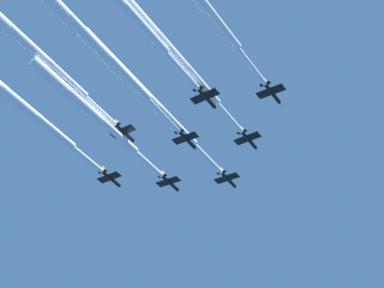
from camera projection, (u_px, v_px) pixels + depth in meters
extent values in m
cylinder|color=black|center=(228.00, 179.00, 200.33)|extent=(8.89, 4.15, 1.22)
cone|color=#EAB70C|center=(236.00, 187.00, 203.32)|extent=(1.61, 1.53, 1.16)
cylinder|color=black|center=(220.00, 171.00, 197.52)|extent=(0.87, 1.07, 0.92)
ellipsoid|color=black|center=(231.00, 181.00, 201.81)|extent=(2.07, 1.42, 0.77)
cube|color=black|center=(227.00, 178.00, 199.98)|extent=(5.33, 8.78, 1.15)
cube|color=#EAB70C|center=(217.00, 181.00, 201.89)|extent=(2.40, 1.43, 0.18)
cube|color=#EAB70C|center=(237.00, 175.00, 198.16)|extent=(2.40, 1.43, 0.18)
cube|color=black|center=(221.00, 173.00, 198.10)|extent=(2.10, 3.37, 0.48)
cube|color=#EAB70C|center=(222.00, 170.00, 198.71)|extent=(1.44, 0.79, 1.90)
cylinder|color=white|center=(206.00, 156.00, 192.68)|extent=(17.62, 7.50, 1.56)
cylinder|color=white|center=(177.00, 125.00, 183.21)|extent=(17.88, 8.24, 2.34)
cylinder|color=white|center=(143.00, 92.00, 174.09)|extent=(18.14, 8.97, 3.12)
cylinder|color=white|center=(105.00, 55.00, 164.97)|extent=(18.40, 9.71, 3.89)
cylinder|color=black|center=(169.00, 182.00, 197.42)|extent=(8.88, 4.30, 1.26)
cone|color=#EAB70C|center=(179.00, 191.00, 200.37)|extent=(1.63, 1.58, 1.20)
cylinder|color=black|center=(160.00, 174.00, 194.64)|extent=(0.89, 1.10, 0.95)
ellipsoid|color=black|center=(173.00, 185.00, 198.87)|extent=(2.08, 1.46, 0.79)
cube|color=black|center=(168.00, 182.00, 197.07)|extent=(5.41, 8.73, 1.48)
cube|color=#EAB70C|center=(159.00, 185.00, 199.11)|extent=(2.40, 1.46, 0.21)
cube|color=#EAB70C|center=(178.00, 178.00, 195.12)|extent=(2.40, 1.46, 0.21)
cube|color=black|center=(162.00, 176.00, 195.20)|extent=(2.13, 3.36, 0.61)
cube|color=#EAB70C|center=(163.00, 174.00, 195.80)|extent=(1.46, 0.88, 1.89)
cylinder|color=white|center=(146.00, 162.00, 190.52)|extent=(15.07, 6.87, 1.61)
cylinder|color=white|center=(119.00, 136.00, 182.49)|extent=(15.35, 7.62, 2.41)
cylinder|color=white|center=(87.00, 109.00, 174.83)|extent=(15.62, 8.37, 3.21)
cylinder|color=white|center=(52.00, 79.00, 167.19)|extent=(15.90, 9.13, 4.02)
cylinder|color=black|center=(248.00, 139.00, 187.79)|extent=(8.89, 4.12, 1.21)
cone|color=#EAB70C|center=(257.00, 149.00, 190.78)|extent=(1.61, 1.51, 1.15)
cylinder|color=black|center=(240.00, 130.00, 184.98)|extent=(0.87, 1.05, 0.90)
ellipsoid|color=black|center=(252.00, 142.00, 189.26)|extent=(2.07, 1.41, 0.75)
cube|color=black|center=(247.00, 138.00, 187.43)|extent=(5.32, 8.79, 0.99)
cube|color=#EAB70C|center=(236.00, 142.00, 189.29)|extent=(2.40, 1.43, 0.17)
cube|color=#EAB70C|center=(259.00, 134.00, 185.67)|extent=(2.40, 1.43, 0.17)
cube|color=black|center=(242.00, 132.00, 185.55)|extent=(2.10, 3.38, 0.43)
cube|color=#EAB70C|center=(242.00, 130.00, 186.17)|extent=(1.42, 0.76, 1.90)
cylinder|color=white|center=(227.00, 115.00, 180.72)|extent=(15.46, 6.70, 1.54)
cylinder|color=white|center=(202.00, 85.00, 172.43)|extent=(15.71, 7.43, 2.30)
cylinder|color=white|center=(172.00, 52.00, 164.47)|extent=(15.97, 8.15, 3.07)
cylinder|color=white|center=(138.00, 16.00, 156.52)|extent=(16.22, 8.88, 3.84)
cylinder|color=black|center=(186.00, 139.00, 185.83)|extent=(8.92, 4.11, 1.25)
cone|color=#EAB70C|center=(196.00, 149.00, 188.83)|extent=(1.62, 1.55, 1.19)
cylinder|color=black|center=(177.00, 130.00, 183.01)|extent=(0.87, 1.08, 0.94)
ellipsoid|color=black|center=(190.00, 142.00, 187.30)|extent=(2.07, 1.42, 0.79)
cube|color=black|center=(185.00, 138.00, 185.48)|extent=(5.26, 8.75, 1.38)
cube|color=#EAB70C|center=(175.00, 142.00, 187.44)|extent=(2.40, 1.42, 0.20)
cube|color=#EAB70C|center=(196.00, 134.00, 183.61)|extent=(2.40, 1.42, 0.20)
cube|color=black|center=(179.00, 132.00, 183.58)|extent=(2.08, 3.36, 0.57)
cube|color=#EAB70C|center=(180.00, 129.00, 184.18)|extent=(1.45, 0.83, 1.90)
cylinder|color=white|center=(161.00, 113.00, 178.25)|extent=(17.28, 7.28, 1.59)
cylinder|color=white|center=(129.00, 78.00, 168.94)|extent=(17.54, 8.03, 2.39)
cylinder|color=white|center=(90.00, 40.00, 159.98)|extent=(17.80, 8.78, 3.18)
cylinder|color=black|center=(110.00, 178.00, 196.77)|extent=(8.87, 4.27, 1.23)
cone|color=#EAB70C|center=(121.00, 187.00, 199.72)|extent=(1.62, 1.55, 1.17)
cylinder|color=black|center=(100.00, 170.00, 193.99)|extent=(0.88, 1.07, 0.92)
ellipsoid|color=black|center=(115.00, 180.00, 198.23)|extent=(2.07, 1.45, 0.77)
cube|color=black|center=(109.00, 177.00, 196.42)|extent=(5.43, 8.77, 1.21)
cube|color=#EAB70C|center=(100.00, 181.00, 198.38)|extent=(2.40, 1.46, 0.19)
cube|color=#EAB70C|center=(119.00, 174.00, 194.55)|extent=(2.40, 1.46, 0.19)
cube|color=black|center=(103.00, 172.00, 194.56)|extent=(2.14, 3.37, 0.51)
cube|color=#EAB70C|center=(103.00, 169.00, 195.16)|extent=(1.44, 0.82, 1.90)
cylinder|color=white|center=(85.00, 157.00, 189.90)|extent=(14.95, 6.79, 1.57)
cylinder|color=white|center=(55.00, 131.00, 181.94)|extent=(15.22, 7.53, 2.35)
cylinder|color=white|center=(20.00, 104.00, 174.33)|extent=(15.49, 8.26, 3.13)
cylinder|color=black|center=(272.00, 92.00, 175.66)|extent=(8.91, 4.15, 1.25)
cone|color=#EAB70C|center=(280.00, 104.00, 178.65)|extent=(1.62, 1.55, 1.18)
cylinder|color=black|center=(263.00, 82.00, 172.84)|extent=(0.88, 1.08, 0.94)
ellipsoid|color=black|center=(275.00, 96.00, 177.13)|extent=(2.07, 1.43, 0.78)
cube|color=black|center=(271.00, 91.00, 175.31)|extent=(5.30, 8.76, 1.35)
cube|color=#EAB70C|center=(259.00, 96.00, 177.27)|extent=(2.40, 1.43, 0.20)
cube|color=#EAB70C|center=(283.00, 87.00, 173.43)|extent=(2.40, 1.43, 0.20)
cube|color=black|center=(265.00, 84.00, 173.42)|extent=(2.09, 3.37, 0.56)
cube|color=#EAB70C|center=(265.00, 82.00, 174.02)|extent=(1.45, 0.83, 1.90)
cylinder|color=white|center=(249.00, 63.00, 168.26)|extent=(16.67, 7.15, 1.59)
cylinder|color=white|center=(221.00, 25.00, 159.31)|extent=(16.93, 7.90, 2.38)
cylinder|color=black|center=(124.00, 132.00, 185.75)|extent=(8.87, 4.24, 1.21)
cone|color=#EAB70C|center=(135.00, 142.00, 188.71)|extent=(1.62, 1.53, 1.15)
cylinder|color=black|center=(114.00, 123.00, 182.97)|extent=(0.88, 1.06, 0.91)
ellipsoid|color=black|center=(128.00, 135.00, 187.22)|extent=(2.07, 1.43, 0.76)
cube|color=black|center=(123.00, 132.00, 185.40)|extent=(5.42, 8.78, 1.06)
cube|color=#EAB70C|center=(113.00, 136.00, 187.31)|extent=(2.40, 1.46, 0.18)
cube|color=#EAB70C|center=(133.00, 127.00, 183.58)|extent=(2.40, 1.46, 0.18)
cube|color=black|center=(116.00, 125.00, 183.54)|extent=(2.13, 3.38, 0.45)
cube|color=#EAB70C|center=(116.00, 123.00, 184.15)|extent=(1.43, 0.79, 1.90)
cylinder|color=white|center=(98.00, 109.00, 178.89)|extent=(14.90, 6.72, 1.55)
cylinder|color=white|center=(67.00, 79.00, 170.95)|extent=(15.16, 7.45, 2.32)
cylinder|color=white|center=(30.00, 47.00, 163.34)|extent=(15.43, 8.17, 3.09)
cylinder|color=black|center=(206.00, 97.00, 172.05)|extent=(8.88, 4.20, 1.21)
cone|color=#EAB70C|center=(216.00, 109.00, 175.02)|extent=(1.61, 1.53, 1.15)
cylinder|color=black|center=(196.00, 87.00, 169.26)|extent=(0.87, 1.06, 0.91)
ellipsoid|color=black|center=(210.00, 101.00, 173.52)|extent=(2.07, 1.43, 0.76)
cube|color=black|center=(205.00, 96.00, 171.70)|extent=(5.38, 8.78, 1.06)
cube|color=#EAB70C|center=(193.00, 101.00, 173.60)|extent=(2.40, 1.45, 0.18)
cube|color=#EAB70C|center=(217.00, 91.00, 169.90)|extent=(2.40, 1.45, 0.18)
cube|color=black|center=(198.00, 89.00, 169.83)|extent=(2.12, 3.38, 0.45)
cube|color=#EAB70C|center=(198.00, 86.00, 170.45)|extent=(1.43, 0.78, 1.90)
cylinder|color=white|center=(180.00, 68.00, 164.69)|extent=(16.68, 7.29, 1.54)
cylinder|color=white|center=(146.00, 29.00, 155.76)|extent=(16.94, 8.02, 2.32)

